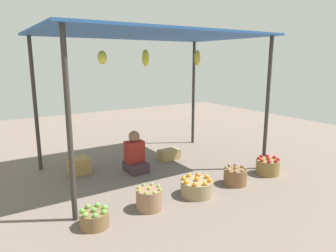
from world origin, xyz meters
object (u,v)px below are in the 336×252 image
(vendor_person, at_px, (135,156))
(basket_potatoes, at_px, (235,176))
(basket_oranges, at_px, (197,187))
(basket_green_apples, at_px, (94,218))
(wooden_crate_near_vendor, at_px, (169,154))
(basket_limes, at_px, (149,199))
(wooden_crate_stacked_rear, at_px, (79,166))
(basket_red_apples, at_px, (268,166))

(vendor_person, height_order, basket_potatoes, vendor_person)
(vendor_person, height_order, basket_oranges, vendor_person)
(vendor_person, xyz_separation_m, basket_potatoes, (1.14, -1.48, -0.16))
(vendor_person, relative_size, basket_potatoes, 2.01)
(basket_green_apples, distance_m, wooden_crate_near_vendor, 2.85)
(basket_oranges, bearing_deg, basket_limes, 179.99)
(basket_potatoes, distance_m, wooden_crate_stacked_rear, 2.84)
(vendor_person, height_order, basket_limes, vendor_person)
(vendor_person, distance_m, basket_green_apples, 2.02)
(basket_limes, bearing_deg, basket_green_apples, -177.48)
(wooden_crate_near_vendor, xyz_separation_m, wooden_crate_stacked_rear, (-1.85, 0.21, 0.04))
(basket_oranges, distance_m, wooden_crate_near_vendor, 1.82)
(basket_green_apples, xyz_separation_m, basket_oranges, (1.66, 0.04, 0.02))
(basket_limes, xyz_separation_m, wooden_crate_stacked_rear, (-0.41, 1.93, -0.00))
(basket_oranges, relative_size, wooden_crate_near_vendor, 1.13)
(vendor_person, bearing_deg, basket_red_apples, -36.26)
(basket_potatoes, relative_size, basket_red_apples, 0.92)
(basket_red_apples, bearing_deg, basket_green_apples, -179.13)
(basket_limes, relative_size, basket_red_apples, 0.86)
(basket_green_apples, height_order, basket_red_apples, basket_red_apples)
(basket_potatoes, height_order, wooden_crate_stacked_rear, basket_potatoes)
(wooden_crate_stacked_rear, bearing_deg, basket_green_apples, -101.51)
(basket_red_apples, distance_m, wooden_crate_stacked_rear, 3.49)
(basket_potatoes, distance_m, wooden_crate_near_vendor, 1.74)
(vendor_person, distance_m, wooden_crate_stacked_rear, 1.05)
(basket_green_apples, bearing_deg, wooden_crate_near_vendor, 37.92)
(basket_oranges, bearing_deg, basket_green_apples, -178.77)
(basket_green_apples, bearing_deg, basket_potatoes, 0.64)
(vendor_person, height_order, wooden_crate_near_vendor, vendor_person)
(basket_limes, relative_size, wooden_crate_stacked_rear, 1.01)
(basket_limes, distance_m, basket_potatoes, 1.67)
(basket_potatoes, bearing_deg, wooden_crate_stacked_rear, 136.99)
(vendor_person, distance_m, basket_red_apples, 2.47)
(basket_potatoes, relative_size, wooden_crate_near_vendor, 0.88)
(basket_green_apples, relative_size, wooden_crate_near_vendor, 0.84)
(basket_limes, distance_m, basket_oranges, 0.85)
(basket_limes, xyz_separation_m, basket_potatoes, (1.67, -0.01, -0.01))
(basket_oranges, distance_m, wooden_crate_stacked_rear, 2.30)
(basket_oranges, distance_m, basket_potatoes, 0.82)
(wooden_crate_stacked_rear, bearing_deg, vendor_person, -26.07)
(basket_limes, height_order, basket_potatoes, basket_limes)
(basket_green_apples, distance_m, basket_potatoes, 2.48)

